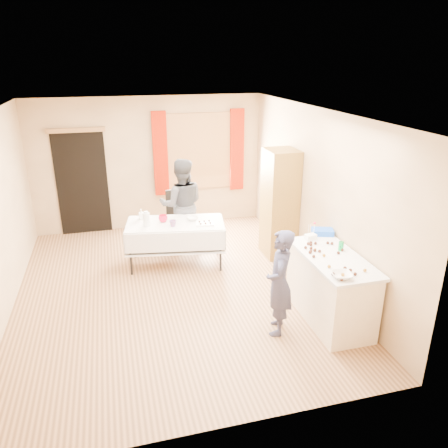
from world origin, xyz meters
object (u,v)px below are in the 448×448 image
object	(u,v)px
party_table	(176,240)
girl	(279,283)
cabinet	(280,204)
woman	(182,205)
chair	(178,226)
counter	(330,288)

from	to	relation	value
party_table	girl	bearing A→B (deg)	-57.61
cabinet	woman	size ratio (longest dim) A/B	1.13
girl	woman	bearing A→B (deg)	-144.08
cabinet	chair	size ratio (longest dim) A/B	1.94
woman	counter	bearing A→B (deg)	126.70
counter	woman	xyz separation A→B (m)	(-1.47, 2.78, 0.37)
cabinet	girl	world-z (taller)	cabinet
party_table	counter	bearing A→B (deg)	-41.93
party_table	chair	size ratio (longest dim) A/B	1.78
party_table	cabinet	bearing A→B (deg)	8.18
counter	chair	bearing A→B (deg)	115.73
party_table	girl	xyz separation A→B (m)	(0.94, -2.23, 0.24)
girl	woman	xyz separation A→B (m)	(-0.71, 2.87, 0.14)
chair	woman	distance (m)	0.65
chair	girl	xyz separation A→B (m)	(0.75, -3.22, 0.40)
counter	woman	world-z (taller)	woman
counter	chair	distance (m)	3.48
girl	woman	distance (m)	2.96
counter	chair	size ratio (longest dim) A/B	1.50
party_table	chair	xyz separation A→B (m)	(0.19, 0.99, -0.16)
party_table	girl	world-z (taller)	girl
woman	chair	bearing A→B (deg)	-75.85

